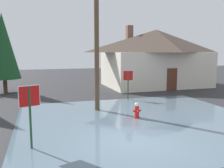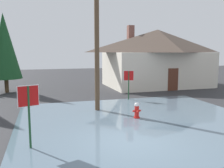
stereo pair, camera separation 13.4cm
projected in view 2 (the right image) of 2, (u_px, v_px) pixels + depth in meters
ground_plane at (131, 144)px, 9.67m from camera, size 80.00×80.00×0.10m
flood_puddle at (140, 121)px, 12.59m from camera, size 12.15×10.98×0.05m
stop_sign_near at (29, 104)px, 8.79m from camera, size 0.73×0.28×2.36m
fire_hydrant at (137, 111)px, 12.95m from camera, size 0.45×0.38×0.89m
utility_pole at (97, 23)px, 14.08m from camera, size 1.60×0.28×9.92m
stop_sign_far at (129, 79)px, 17.72m from camera, size 0.69×0.26×2.15m
house at (157, 57)px, 24.70m from camera, size 10.66×6.96×6.06m
pine_tree_tall_left at (4, 46)px, 20.63m from camera, size 2.67×2.67×6.68m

